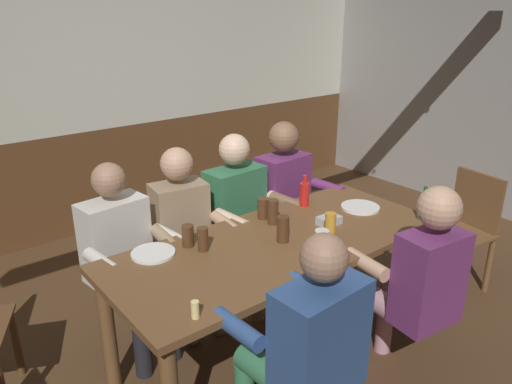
% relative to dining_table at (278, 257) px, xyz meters
% --- Properties ---
extents(ground_plane, '(7.57, 7.57, 0.00)m').
position_rel_dining_table_xyz_m(ground_plane, '(0.00, 0.17, -0.67)').
color(ground_plane, '#4C331E').
extents(back_wall_upper, '(6.31, 0.12, 1.43)m').
position_rel_dining_table_xyz_m(back_wall_upper, '(0.00, 2.50, 1.01)').
color(back_wall_upper, beige).
extents(back_wall_wainscot, '(6.31, 0.12, 0.96)m').
position_rel_dining_table_xyz_m(back_wall_wainscot, '(0.00, 2.50, -0.19)').
color(back_wall_wainscot, brown).
rests_on(back_wall_wainscot, ground_plane).
extents(dining_table, '(1.99, 0.85, 0.77)m').
position_rel_dining_table_xyz_m(dining_table, '(0.00, 0.00, 0.00)').
color(dining_table, brown).
rests_on(dining_table, ground_plane).
extents(person_0, '(0.56, 0.56, 1.19)m').
position_rel_dining_table_xyz_m(person_0, '(-0.66, 0.64, -0.02)').
color(person_0, silver).
rests_on(person_0, ground_plane).
extents(person_1, '(0.52, 0.55, 1.20)m').
position_rel_dining_table_xyz_m(person_1, '(-0.23, 0.65, -0.01)').
color(person_1, '#997F60').
rests_on(person_1, ground_plane).
extents(person_2, '(0.58, 0.54, 1.22)m').
position_rel_dining_table_xyz_m(person_2, '(0.23, 0.65, 0.01)').
color(person_2, '#33724C').
rests_on(person_2, ground_plane).
extents(person_3, '(0.54, 0.55, 1.24)m').
position_rel_dining_table_xyz_m(person_3, '(0.68, 0.66, 0.02)').
color(person_3, '#6B2D66').
rests_on(person_3, ground_plane).
extents(person_4, '(0.56, 0.54, 1.20)m').
position_rel_dining_table_xyz_m(person_4, '(-0.40, -0.65, -0.01)').
color(person_4, '#2D4C84').
rests_on(person_4, ground_plane).
extents(person_5, '(0.52, 0.54, 1.22)m').
position_rel_dining_table_xyz_m(person_5, '(0.41, -0.65, 0.00)').
color(person_5, '#6B2D66').
rests_on(person_5, ground_plane).
extents(chair_empty_far_end, '(0.50, 0.50, 0.88)m').
position_rel_dining_table_xyz_m(chair_empty_far_end, '(1.62, -0.24, -0.19)').
color(chair_empty_far_end, brown).
rests_on(chair_empty_far_end, ground_plane).
extents(table_candle, '(0.04, 0.04, 0.08)m').
position_rel_dining_table_xyz_m(table_candle, '(-0.76, -0.34, 0.14)').
color(table_candle, '#F9E08C').
rests_on(table_candle, dining_table).
extents(condiment_caddy, '(0.14, 0.10, 0.05)m').
position_rel_dining_table_xyz_m(condiment_caddy, '(0.39, -0.02, 0.13)').
color(condiment_caddy, '#B2B7BC').
rests_on(condiment_caddy, dining_table).
extents(plate_0, '(0.24, 0.24, 0.01)m').
position_rel_dining_table_xyz_m(plate_0, '(-0.64, 0.30, 0.11)').
color(plate_0, white).
rests_on(plate_0, dining_table).
extents(plate_1, '(0.25, 0.25, 0.01)m').
position_rel_dining_table_xyz_m(plate_1, '(0.74, 0.03, 0.11)').
color(plate_1, white).
rests_on(plate_1, dining_table).
extents(bottle_0, '(0.06, 0.06, 0.21)m').
position_rel_dining_table_xyz_m(bottle_0, '(0.48, 0.29, 0.19)').
color(bottle_0, red).
rests_on(bottle_0, dining_table).
extents(bottle_1, '(0.07, 0.07, 0.21)m').
position_rel_dining_table_xyz_m(bottle_1, '(0.92, -0.32, 0.19)').
color(bottle_1, '#195923').
rests_on(bottle_1, dining_table).
extents(pint_glass_0, '(0.07, 0.07, 0.12)m').
position_rel_dining_table_xyz_m(pint_glass_0, '(-0.43, 0.27, 0.17)').
color(pint_glass_0, '#4C2D19').
rests_on(pint_glass_0, dining_table).
extents(pint_glass_1, '(0.06, 0.06, 0.15)m').
position_rel_dining_table_xyz_m(pint_glass_1, '(0.27, -0.14, 0.18)').
color(pint_glass_1, gold).
rests_on(pint_glass_1, dining_table).
extents(pint_glass_2, '(0.06, 0.06, 0.13)m').
position_rel_dining_table_xyz_m(pint_glass_2, '(-0.40, 0.17, 0.17)').
color(pint_glass_2, '#4C2D19').
rests_on(pint_glass_2, dining_table).
extents(pint_glass_3, '(0.07, 0.07, 0.16)m').
position_rel_dining_table_xyz_m(pint_glass_3, '(0.13, 0.20, 0.18)').
color(pint_glass_3, '#4C2D19').
rests_on(pint_glass_3, dining_table).
extents(pint_glass_4, '(0.08, 0.08, 0.14)m').
position_rel_dining_table_xyz_m(pint_glass_4, '(0.08, -0.26, 0.17)').
color(pint_glass_4, white).
rests_on(pint_glass_4, dining_table).
extents(pint_glass_5, '(0.07, 0.07, 0.15)m').
position_rel_dining_table_xyz_m(pint_glass_5, '(0.02, -0.02, 0.18)').
color(pint_glass_5, '#4C2D19').
rests_on(pint_glass_5, dining_table).
extents(pint_glass_6, '(0.07, 0.07, 0.13)m').
position_rel_dining_table_xyz_m(pint_glass_6, '(0.13, 0.30, 0.17)').
color(pint_glass_6, '#4C2D19').
rests_on(pint_glass_6, dining_table).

